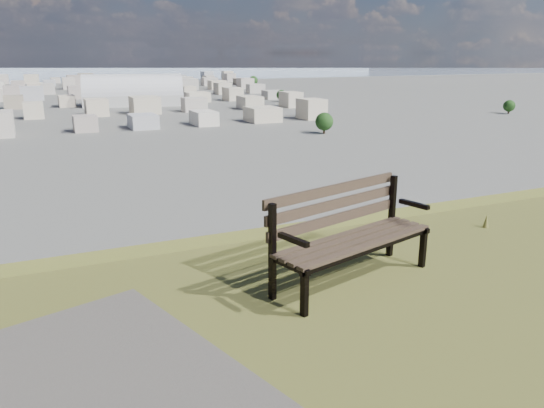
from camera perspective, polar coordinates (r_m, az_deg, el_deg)
name	(u,v)px	position (r m, az deg, el deg)	size (l,w,h in m)	color
park_bench	(348,229)	(5.34, 8.13, -2.68)	(1.91, 1.05, 0.95)	#423126
arena	(134,96)	(299.99, -14.67, 11.20)	(54.29, 30.06, 21.69)	beige
city_blocks	(33,90)	(396.88, -24.28, 11.14)	(395.00, 361.00, 7.00)	beige
bay_water	(29,72)	(902.13, -24.72, 12.80)	(2400.00, 700.00, 0.12)	#99ABC2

